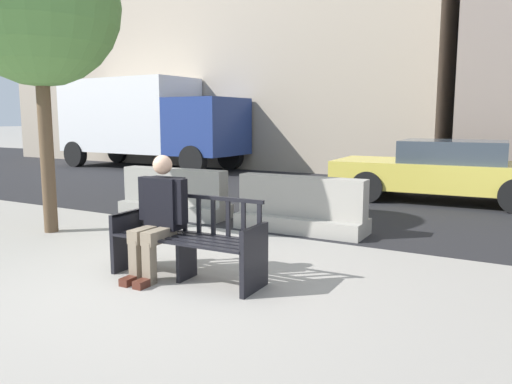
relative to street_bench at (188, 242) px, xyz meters
name	(u,v)px	position (x,y,z in m)	size (l,w,h in m)	color
ground_plane	(137,286)	(-0.30, -0.47, -0.40)	(200.00, 200.00, 0.00)	gray
street_asphalt	(377,186)	(-0.30, 8.23, -0.39)	(120.00, 12.00, 0.01)	black
street_bench	(188,242)	(0.00, 0.00, 0.00)	(1.70, 0.57, 0.88)	black
seated_person	(159,213)	(-0.33, -0.07, 0.29)	(0.58, 0.73, 1.31)	black
jersey_barrier_centre	(301,209)	(0.11, 2.67, -0.06)	(2.01, 0.71, 0.84)	#9E998E
jersey_barrier_left	(175,197)	(-2.32, 2.67, -0.06)	(2.03, 0.77, 0.84)	gray
street_tree	(38,5)	(-3.18, 0.77, 2.91)	(2.32, 2.32, 4.48)	brown
car_taxi_near	(445,171)	(1.54, 6.69, 0.24)	(4.47, 2.11, 1.26)	#DBC64C
delivery_truck	(146,119)	(-8.69, 9.09, 1.29)	(6.85, 2.46, 3.05)	navy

